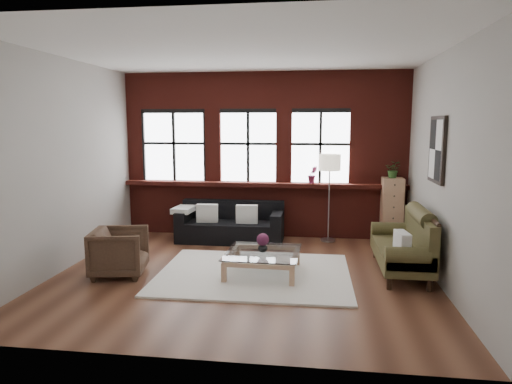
# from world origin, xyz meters

# --- Properties ---
(floor) EXTENTS (5.50, 5.50, 0.00)m
(floor) POSITION_xyz_m (0.00, 0.00, 0.00)
(floor) COLOR #522E1E
(floor) RESTS_ON ground
(ceiling) EXTENTS (5.50, 5.50, 0.00)m
(ceiling) POSITION_xyz_m (0.00, 0.00, 3.20)
(ceiling) COLOR white
(ceiling) RESTS_ON ground
(wall_back) EXTENTS (5.50, 0.00, 5.50)m
(wall_back) POSITION_xyz_m (0.00, 2.50, 1.60)
(wall_back) COLOR #A5A199
(wall_back) RESTS_ON ground
(wall_front) EXTENTS (5.50, 0.00, 5.50)m
(wall_front) POSITION_xyz_m (0.00, -2.50, 1.60)
(wall_front) COLOR #A5A199
(wall_front) RESTS_ON ground
(wall_left) EXTENTS (0.00, 5.00, 5.00)m
(wall_left) POSITION_xyz_m (-2.75, 0.00, 1.60)
(wall_left) COLOR #A5A199
(wall_left) RESTS_ON ground
(wall_right) EXTENTS (0.00, 5.00, 5.00)m
(wall_right) POSITION_xyz_m (2.75, 0.00, 1.60)
(wall_right) COLOR #A5A199
(wall_right) RESTS_ON ground
(brick_backwall) EXTENTS (5.50, 0.12, 3.20)m
(brick_backwall) POSITION_xyz_m (0.00, 2.44, 1.60)
(brick_backwall) COLOR maroon
(brick_backwall) RESTS_ON floor
(sill_ledge) EXTENTS (5.50, 0.30, 0.08)m
(sill_ledge) POSITION_xyz_m (0.00, 2.35, 1.04)
(sill_ledge) COLOR maroon
(sill_ledge) RESTS_ON brick_backwall
(window_left) EXTENTS (1.38, 0.10, 1.50)m
(window_left) POSITION_xyz_m (-1.80, 2.45, 1.75)
(window_left) COLOR black
(window_left) RESTS_ON brick_backwall
(window_mid) EXTENTS (1.38, 0.10, 1.50)m
(window_mid) POSITION_xyz_m (-0.30, 2.45, 1.75)
(window_mid) COLOR black
(window_mid) RESTS_ON brick_backwall
(window_right) EXTENTS (1.38, 0.10, 1.50)m
(window_right) POSITION_xyz_m (1.10, 2.45, 1.75)
(window_right) COLOR black
(window_right) RESTS_ON brick_backwall
(wall_poster) EXTENTS (0.05, 0.74, 0.94)m
(wall_poster) POSITION_xyz_m (2.72, 0.30, 1.85)
(wall_poster) COLOR black
(wall_poster) RESTS_ON wall_right
(shag_rug) EXTENTS (2.83, 2.24, 0.03)m
(shag_rug) POSITION_xyz_m (0.15, 0.01, 0.01)
(shag_rug) COLOR white
(shag_rug) RESTS_ON floor
(dark_sofa) EXTENTS (1.98, 0.80, 0.72)m
(dark_sofa) POSITION_xyz_m (-0.56, 1.90, 0.36)
(dark_sofa) COLOR black
(dark_sofa) RESTS_ON floor
(pillow_a) EXTENTS (0.41, 0.18, 0.34)m
(pillow_a) POSITION_xyz_m (-0.99, 1.80, 0.55)
(pillow_a) COLOR silver
(pillow_a) RESTS_ON dark_sofa
(pillow_b) EXTENTS (0.41, 0.16, 0.34)m
(pillow_b) POSITION_xyz_m (-0.23, 1.80, 0.55)
(pillow_b) COLOR silver
(pillow_b) RESTS_ON dark_sofa
(vintage_settee) EXTENTS (0.78, 1.75, 0.93)m
(vintage_settee) POSITION_xyz_m (2.30, 0.40, 0.47)
(vintage_settee) COLOR #433D1F
(vintage_settee) RESTS_ON floor
(pillow_settee) EXTENTS (0.19, 0.39, 0.34)m
(pillow_settee) POSITION_xyz_m (2.22, -0.14, 0.58)
(pillow_settee) COLOR silver
(pillow_settee) RESTS_ON vintage_settee
(armchair) EXTENTS (0.90, 0.88, 0.70)m
(armchair) POSITION_xyz_m (-1.81, -0.26, 0.35)
(armchair) COLOR #402D20
(armchair) RESTS_ON floor
(coffee_table) EXTENTS (1.10, 1.10, 0.36)m
(coffee_table) POSITION_xyz_m (0.28, 0.04, 0.17)
(coffee_table) COLOR tan
(coffee_table) RESTS_ON shag_rug
(vase) EXTENTS (0.18, 0.18, 0.15)m
(vase) POSITION_xyz_m (0.28, 0.04, 0.42)
(vase) COLOR #B2B2B2
(vase) RESTS_ON coffee_table
(flowers) EXTENTS (0.18, 0.18, 0.18)m
(flowers) POSITION_xyz_m (0.28, 0.04, 0.53)
(flowers) COLOR #652245
(flowers) RESTS_ON vase
(drawer_chest) EXTENTS (0.38, 0.38, 1.23)m
(drawer_chest) POSITION_xyz_m (2.44, 2.16, 0.61)
(drawer_chest) COLOR tan
(drawer_chest) RESTS_ON floor
(potted_plant_top) EXTENTS (0.34, 0.32, 0.31)m
(potted_plant_top) POSITION_xyz_m (2.44, 2.16, 1.38)
(potted_plant_top) COLOR #2D5923
(potted_plant_top) RESTS_ON drawer_chest
(floor_lamp) EXTENTS (0.40, 0.40, 1.80)m
(floor_lamp) POSITION_xyz_m (1.28, 2.16, 0.90)
(floor_lamp) COLOR #A5A5A8
(floor_lamp) RESTS_ON floor
(sill_plant) EXTENTS (0.22, 0.19, 0.34)m
(sill_plant) POSITION_xyz_m (0.96, 2.32, 1.25)
(sill_plant) COLOR #652245
(sill_plant) RESTS_ON sill_ledge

